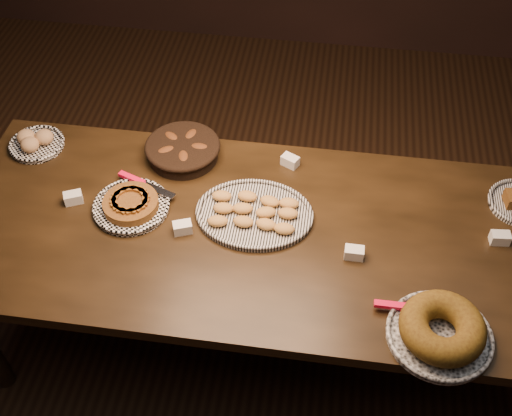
# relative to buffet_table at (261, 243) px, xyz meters

# --- Properties ---
(ground) EXTENTS (5.00, 5.00, 0.00)m
(ground) POSITION_rel_buffet_table_xyz_m (0.00, 0.00, -0.68)
(ground) COLOR black
(ground) RESTS_ON ground
(buffet_table) EXTENTS (2.40, 1.00, 0.75)m
(buffet_table) POSITION_rel_buffet_table_xyz_m (0.00, 0.00, 0.00)
(buffet_table) COLOR black
(buffet_table) RESTS_ON ground
(apple_tart_plate) EXTENTS (0.31, 0.32, 0.06)m
(apple_tart_plate) POSITION_rel_buffet_table_xyz_m (-0.52, 0.04, 0.10)
(apple_tart_plate) COLOR white
(apple_tart_plate) RESTS_ON buffet_table
(madeleine_platter) EXTENTS (0.45, 0.37, 0.05)m
(madeleine_platter) POSITION_rel_buffet_table_xyz_m (-0.04, 0.07, 0.09)
(madeleine_platter) COLOR black
(madeleine_platter) RESTS_ON buffet_table
(bundt_cake_plate) EXTENTS (0.39, 0.35, 0.11)m
(bundt_cake_plate) POSITION_rel_buffet_table_xyz_m (0.64, -0.38, 0.12)
(bundt_cake_plate) COLOR black
(bundt_cake_plate) RESTS_ON buffet_table
(croissant_basket) EXTENTS (0.32, 0.32, 0.08)m
(croissant_basket) POSITION_rel_buffet_table_xyz_m (-0.38, 0.36, 0.12)
(croissant_basket) COLOR black
(croissant_basket) RESTS_ON buffet_table
(bread_roll_plate) EXTENTS (0.24, 0.24, 0.07)m
(bread_roll_plate) POSITION_rel_buffet_table_xyz_m (-1.02, 0.34, 0.10)
(bread_roll_plate) COLOR white
(bread_roll_plate) RESTS_ON buffet_table
(tent_cards) EXTENTS (1.72, 0.51, 0.04)m
(tent_cards) POSITION_rel_buffet_table_xyz_m (0.05, 0.08, 0.10)
(tent_cards) COLOR white
(tent_cards) RESTS_ON buffet_table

